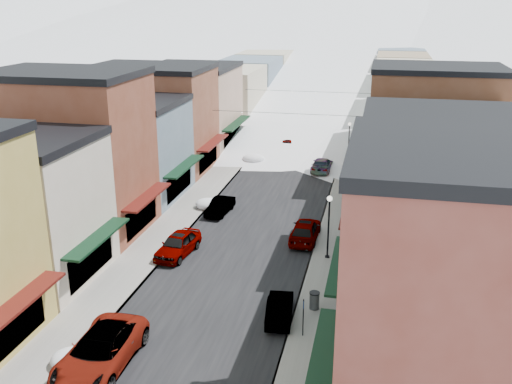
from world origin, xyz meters
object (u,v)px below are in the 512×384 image
at_px(car_dark_hatch, 220,206).
at_px(car_white_suv, 100,351).
at_px(car_silver_sedan, 178,244).
at_px(car_green_sedan, 280,308).
at_px(streetlamp_near, 329,219).
at_px(trash_can, 314,300).

bearing_deg(car_dark_hatch, car_white_suv, -84.41).
height_order(car_silver_sedan, car_green_sedan, car_silver_sedan).
xyz_separation_m(car_silver_sedan, car_green_sedan, (8.60, -6.90, -0.14)).
xyz_separation_m(car_white_suv, streetlamp_near, (9.76, 14.83, 2.14)).
bearing_deg(car_dark_hatch, car_green_sedan, -57.44).
height_order(car_white_suv, car_green_sedan, car_white_suv).
xyz_separation_m(car_silver_sedan, trash_can, (10.43, -5.63, -0.13)).
relative_size(car_green_sedan, trash_can, 3.87).
bearing_deg(car_silver_sedan, streetlamp_near, 15.61).
bearing_deg(streetlamp_near, trash_can, -90.50).
xyz_separation_m(car_dark_hatch, streetlamp_near, (9.81, -7.03, 2.36)).
bearing_deg(car_green_sedan, trash_can, -151.53).
height_order(car_white_suv, streetlamp_near, streetlamp_near).
height_order(car_dark_hatch, car_green_sedan, car_green_sedan).
bearing_deg(car_silver_sedan, car_green_sedan, -31.50).
height_order(car_silver_sedan, streetlamp_near, streetlamp_near).
height_order(car_green_sedan, trash_can, car_green_sedan).
distance_m(trash_can, streetlamp_near, 7.55).
distance_m(car_green_sedan, trash_can, 2.23).
bearing_deg(car_white_suv, car_dark_hatch, 89.95).
relative_size(car_white_suv, trash_can, 6.09).
height_order(trash_can, streetlamp_near, streetlamp_near).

